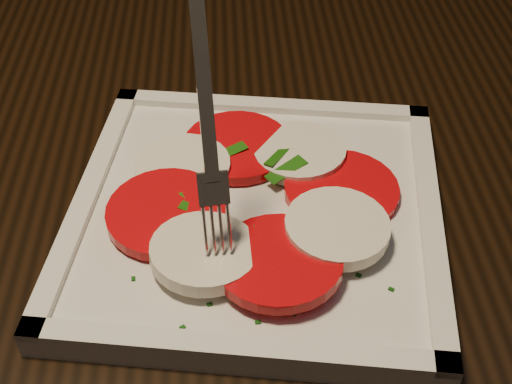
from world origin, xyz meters
The scene contains 4 objects.
table centered at (-0.16, 0.09, 0.65)m, with size 1.29×0.94×0.75m.
plate centered at (-0.09, 0.12, 0.76)m, with size 0.26×0.26×0.01m, color silver.
caprese_salad centered at (-0.09, 0.12, 0.77)m, with size 0.20×0.21×0.02m.
fork centered at (-0.12, 0.09, 0.86)m, with size 0.03×0.07×0.16m, color white, non-canonical shape.
Camera 1 is at (-0.07, -0.25, 1.11)m, focal length 50.00 mm.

